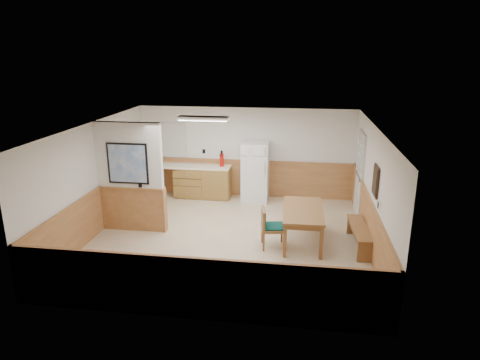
% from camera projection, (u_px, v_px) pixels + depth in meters
% --- Properties ---
extents(ground, '(6.00, 6.00, 0.00)m').
position_uv_depth(ground, '(228.00, 238.00, 9.44)').
color(ground, '#C7B18F').
rests_on(ground, ground).
extents(ceiling, '(6.00, 6.00, 0.02)m').
position_uv_depth(ceiling, '(227.00, 126.00, 8.71)').
color(ceiling, white).
rests_on(ceiling, back_wall).
extents(back_wall, '(6.00, 0.02, 2.50)m').
position_uv_depth(back_wall, '(246.00, 153.00, 11.92)').
color(back_wall, white).
rests_on(back_wall, ground).
extents(right_wall, '(0.02, 6.00, 2.50)m').
position_uv_depth(right_wall, '(373.00, 191.00, 8.67)').
color(right_wall, white).
rests_on(right_wall, ground).
extents(left_wall, '(0.02, 6.00, 2.50)m').
position_uv_depth(left_wall, '(95.00, 179.00, 9.49)').
color(left_wall, white).
rests_on(left_wall, ground).
extents(wainscot_back, '(6.00, 0.04, 1.00)m').
position_uv_depth(wainscot_back, '(246.00, 178.00, 12.12)').
color(wainscot_back, '#B68349').
rests_on(wainscot_back, ground).
extents(wainscot_right, '(0.04, 6.00, 1.00)m').
position_uv_depth(wainscot_right, '(369.00, 225.00, 8.89)').
color(wainscot_right, '#B68349').
rests_on(wainscot_right, ground).
extents(wainscot_left, '(0.04, 6.00, 1.00)m').
position_uv_depth(wainscot_left, '(99.00, 210.00, 9.70)').
color(wainscot_left, '#B68349').
rests_on(wainscot_left, ground).
extents(partition_wall, '(1.50, 0.20, 2.50)m').
position_uv_depth(partition_wall, '(130.00, 178.00, 9.57)').
color(partition_wall, white).
rests_on(partition_wall, ground).
extents(kitchen_counter, '(2.20, 0.61, 1.00)m').
position_uv_depth(kitchen_counter, '(202.00, 181.00, 12.01)').
color(kitchen_counter, '#A27839').
rests_on(kitchen_counter, ground).
extents(exterior_door, '(0.07, 1.02, 2.15)m').
position_uv_depth(exterior_door, '(359.00, 174.00, 10.53)').
color(exterior_door, silver).
rests_on(exterior_door, ground).
extents(kitchen_window, '(0.80, 0.04, 1.00)m').
position_uv_depth(kitchen_window, '(172.00, 140.00, 12.10)').
color(kitchen_window, silver).
rests_on(kitchen_window, back_wall).
extents(wall_painting, '(0.04, 0.50, 0.60)m').
position_uv_depth(wall_painting, '(375.00, 181.00, 8.30)').
color(wall_painting, black).
rests_on(wall_painting, right_wall).
extents(fluorescent_fixture, '(1.20, 0.30, 0.09)m').
position_uv_depth(fluorescent_fixture, '(203.00, 118.00, 10.07)').
color(fluorescent_fixture, silver).
rests_on(fluorescent_fixture, ceiling).
extents(refrigerator, '(0.72, 0.72, 1.63)m').
position_uv_depth(refrigerator, '(255.00, 172.00, 11.65)').
color(refrigerator, white).
rests_on(refrigerator, ground).
extents(dining_table, '(0.86, 1.68, 0.75)m').
position_uv_depth(dining_table, '(303.00, 213.00, 9.09)').
color(dining_table, '#9C6539').
rests_on(dining_table, ground).
extents(dining_bench, '(0.39, 1.48, 0.45)m').
position_uv_depth(dining_bench, '(360.00, 232.00, 8.94)').
color(dining_bench, '#9C6539').
rests_on(dining_bench, ground).
extents(dining_chair, '(0.74, 0.56, 0.85)m').
position_uv_depth(dining_chair, '(269.00, 225.00, 8.91)').
color(dining_chair, '#9C6539').
rests_on(dining_chair, ground).
extents(fire_extinguisher, '(0.13, 0.13, 0.44)m').
position_uv_depth(fire_extinguisher, '(222.00, 159.00, 11.79)').
color(fire_extinguisher, red).
rests_on(fire_extinguisher, kitchen_counter).
extents(soap_bottle, '(0.07, 0.07, 0.20)m').
position_uv_depth(soap_bottle, '(162.00, 161.00, 12.01)').
color(soap_bottle, '#17812A').
rests_on(soap_bottle, kitchen_counter).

